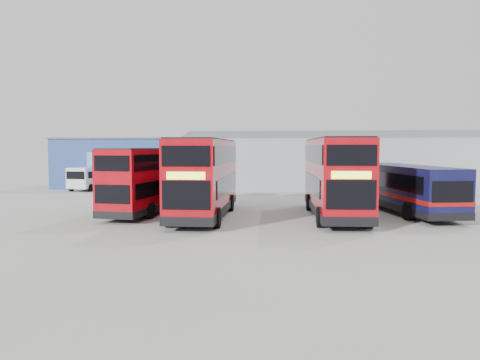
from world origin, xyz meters
TOP-DOWN VIEW (x-y plane):
  - ground_plane at (0.00, 0.00)m, footprint 120.00×120.00m
  - office_block at (-14.00, 17.99)m, footprint 12.30×8.32m
  - maintenance_shed at (8.00, 20.00)m, footprint 30.50×12.00m
  - double_decker_left at (-5.39, -0.87)m, footprint 3.49×9.87m
  - double_decker_centre at (-1.56, -2.36)m, footprint 2.89×10.99m
  - double_decker_right at (6.12, -1.53)m, footprint 3.15×11.17m
  - single_decker_blue at (10.77, 0.75)m, footprint 4.57×11.35m
  - panel_van at (-15.73, 13.98)m, footprint 2.72×5.36m

SIDE VIEW (x-z plane):
  - ground_plane at x=0.00m, z-range 0.00..0.00m
  - panel_van at x=-15.73m, z-range 0.13..2.38m
  - single_decker_blue at x=10.77m, z-range -0.01..3.00m
  - double_decker_left at x=-5.39m, z-range -0.01..4.08m
  - double_decker_centre at x=-1.56m, z-range -0.01..4.62m
  - double_decker_right at x=6.12m, z-range -0.01..4.67m
  - office_block at x=-14.00m, z-range 0.02..5.14m
  - maintenance_shed at x=8.00m, z-range -0.34..5.55m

